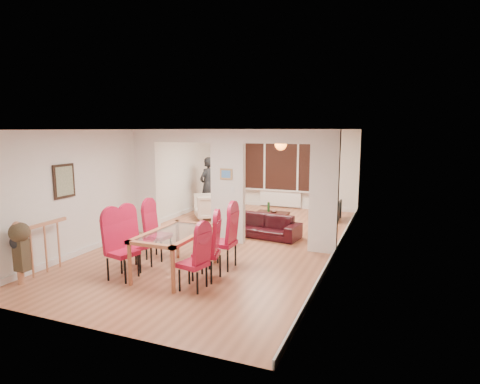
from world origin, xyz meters
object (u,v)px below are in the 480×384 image
Objects in this scene: dining_chair_lb at (137,241)px; person at (208,185)px; dining_chair_lc at (158,233)px; dining_chair_ra at (193,259)px; dining_chair_la at (122,248)px; bottle at (269,207)px; armchair at (209,207)px; coffee_table at (273,216)px; bowl at (273,212)px; dining_table at (176,253)px; dining_chair_rb at (206,249)px; television at (335,211)px; dining_chair_rc at (222,239)px; sofa at (263,226)px.

person reaches higher than dining_chair_lb.
dining_chair_ra is (1.41, -1.15, -0.03)m from dining_chair_lc.
dining_chair_la is 3.83× the size of bottle.
armchair is 1.89m from coffee_table.
armchair is at bearing -162.06° from bowl.
dining_table is 0.94m from dining_chair_la.
dining_chair_rb is 4.78m from armchair.
television is at bearing 108.16° from person.
dining_chair_ra is 6.13m from person.
bowl is (1.10, 5.41, -0.32)m from dining_chair_la.
dining_chair_ra is at bearing -87.19° from bowl.
dining_chair_ra is 1.08× the size of television.
dining_chair_ra is at bearing -85.44° from bottle.
person reaches higher than dining_chair_rb.
dining_chair_lc is 1.82m from dining_chair_ra.
armchair is 0.86× the size of coffee_table.
dining_table reaches higher than bowl.
armchair is (-2.06, 4.79, -0.14)m from dining_chair_ra.
person is (-2.51, 4.47, 0.30)m from dining_chair_rc.
dining_chair_ra is 1.09× the size of coffee_table.
television is at bearing 63.03° from dining_chair_lc.
dining_chair_ra is 3.48× the size of bottle.
dining_chair_rc reaches higher than dining_chair_lb.
dining_chair_rb is 1.38× the size of armchair.
bowl reaches higher than coffee_table.
dining_chair_rc is (0.02, 0.64, 0.02)m from dining_chair_rb.
person is 2.32m from bowl.
dining_chair_lb is at bearing -27.93° from armchair.
dining_chair_lc is 5.31× the size of bowl.
bottle is at bearing 87.50° from dining_table.
dining_chair_la is 5.59m from coffee_table.
dining_chair_rc is at bearing -83.92° from bottle.
dining_chair_la is at bearing -84.60° from dining_chair_lc.
sofa is 1.95m from bottle.
dining_table is 4.48m from armchair.
dining_chair_rb is at bearing -21.90° from dining_chair_lc.
dining_chair_lc is 1.34× the size of armchair.
armchair is (-0.69, 4.83, -0.19)m from dining_chair_la.
person is (-1.12, 5.63, 0.31)m from dining_chair_la.
dining_chair_lb is 5.35× the size of bowl.
dining_chair_rb is at bearing -86.85° from bowl.
armchair is 3.95× the size of bowl.
dining_chair_rc is (1.45, 0.66, 0.03)m from dining_chair_lb.
coffee_table is (-0.30, 5.42, -0.40)m from dining_chair_ra.
armchair is 3.66m from television.
dining_chair_rb reaches higher than bowl.
dining_chair_lb reaches higher than dining_table.
dining_chair_rb is 4.97m from coffee_table.
person is (-2.49, 5.11, 0.32)m from dining_chair_rb.
dining_chair_la is 0.98× the size of dining_chair_rc.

